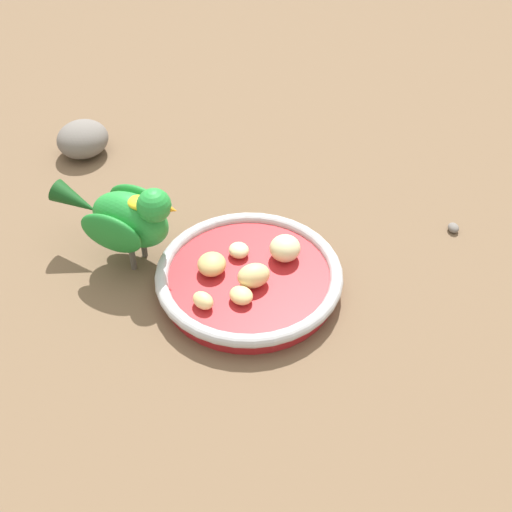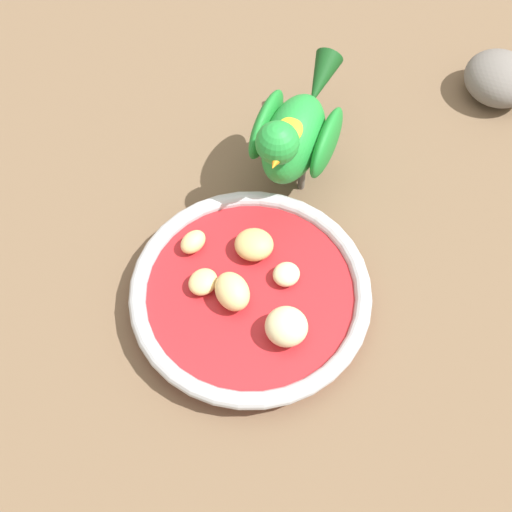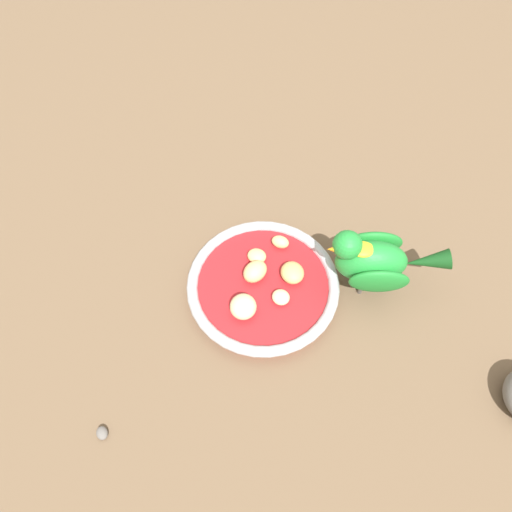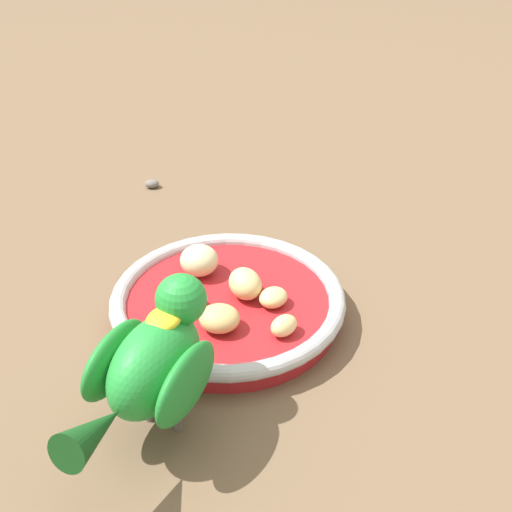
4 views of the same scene
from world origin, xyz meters
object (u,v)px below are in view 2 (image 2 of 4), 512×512
(apple_piece_1, at_px, (203,282))
(apple_piece_4, at_px, (254,245))
(apple_piece_2, at_px, (232,291))
(feeding_bowl, at_px, (250,295))
(apple_piece_5, at_px, (193,242))
(parrot, at_px, (295,133))
(apple_piece_0, at_px, (286,274))
(apple_piece_3, at_px, (286,327))
(rock_large, at_px, (499,78))

(apple_piece_1, bearing_deg, apple_piece_4, 44.20)
(apple_piece_2, relative_size, apple_piece_4, 1.06)
(feeding_bowl, height_order, apple_piece_5, apple_piece_5)
(apple_piece_4, height_order, apple_piece_5, apple_piece_4)
(feeding_bowl, height_order, parrot, parrot)
(apple_piece_4, bearing_deg, apple_piece_2, -105.95)
(feeding_bowl, height_order, apple_piece_0, apple_piece_0)
(apple_piece_3, relative_size, apple_piece_5, 1.40)
(feeding_bowl, distance_m, apple_piece_5, 0.07)
(apple_piece_4, height_order, rock_large, rock_large)
(apple_piece_1, distance_m, apple_piece_5, 0.04)
(apple_piece_1, relative_size, rock_large, 0.37)
(apple_piece_1, height_order, apple_piece_5, apple_piece_5)
(apple_piece_2, bearing_deg, feeding_bowl, 26.80)
(apple_piece_0, bearing_deg, apple_piece_2, -152.10)
(rock_large, bearing_deg, apple_piece_1, -135.85)
(apple_piece_0, bearing_deg, feeding_bowl, -151.56)
(apple_piece_2, bearing_deg, apple_piece_0, 27.90)
(apple_piece_5, bearing_deg, feeding_bowl, -36.85)
(apple_piece_3, distance_m, rock_large, 0.37)
(apple_piece_0, bearing_deg, rock_large, 51.13)
(apple_piece_0, xyz_separation_m, apple_piece_5, (-0.09, 0.03, 0.00))
(parrot, xyz_separation_m, rock_large, (0.21, 0.13, -0.04))
(apple_piece_2, xyz_separation_m, apple_piece_4, (0.01, 0.05, -0.00))
(apple_piece_2, bearing_deg, apple_piece_5, 129.65)
(apple_piece_3, bearing_deg, apple_piece_5, 138.60)
(apple_piece_0, xyz_separation_m, rock_large, (0.21, 0.26, -0.01))
(feeding_bowl, relative_size, apple_piece_3, 5.88)
(feeding_bowl, xyz_separation_m, apple_piece_1, (-0.04, 0.00, 0.01))
(apple_piece_2, xyz_separation_m, apple_piece_3, (0.05, -0.03, 0.00))
(apple_piece_1, xyz_separation_m, apple_piece_2, (0.03, -0.01, 0.01))
(parrot, bearing_deg, rock_large, 138.27)
(apple_piece_4, relative_size, parrot, 0.21)
(apple_piece_2, bearing_deg, apple_piece_3, -31.31)
(apple_piece_1, distance_m, parrot, 0.16)
(apple_piece_5, distance_m, parrot, 0.14)
(apple_piece_2, height_order, apple_piece_5, apple_piece_2)
(apple_piece_2, distance_m, apple_piece_4, 0.05)
(apple_piece_1, bearing_deg, apple_piece_3, -27.58)
(apple_piece_1, bearing_deg, apple_piece_0, 10.99)
(apple_piece_3, bearing_deg, apple_piece_0, 93.66)
(apple_piece_0, relative_size, apple_piece_5, 0.95)
(apple_piece_5, height_order, rock_large, rock_large)
(apple_piece_0, xyz_separation_m, apple_piece_3, (0.00, -0.05, 0.01))
(apple_piece_3, xyz_separation_m, apple_piece_5, (-0.09, 0.08, -0.01))
(apple_piece_4, relative_size, rock_large, 0.48)
(apple_piece_1, bearing_deg, rock_large, 44.15)
(apple_piece_0, relative_size, apple_piece_2, 0.66)
(parrot, height_order, rock_large, parrot)
(feeding_bowl, bearing_deg, apple_piece_3, -47.72)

